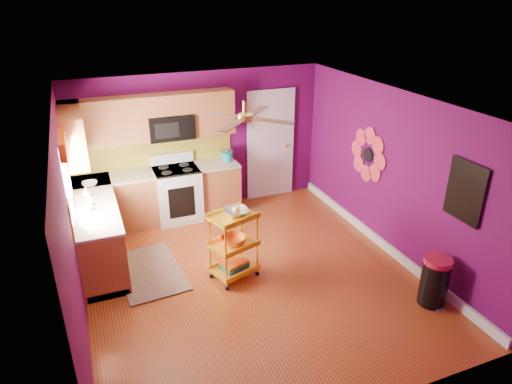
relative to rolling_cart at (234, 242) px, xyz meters
name	(u,v)px	position (x,y,z in m)	size (l,w,h in m)	color
ground	(252,276)	(0.22, -0.08, -0.57)	(5.00, 5.00, 0.00)	maroon
room_envelope	(253,170)	(0.25, -0.08, 1.07)	(4.54, 5.04, 2.52)	#55094B
lower_cabinets	(135,212)	(-1.12, 1.73, -0.13)	(2.81, 2.31, 0.94)	brown
electric_range	(177,193)	(-0.33, 2.09, -0.08)	(0.76, 0.66, 1.13)	white
upper_cabinetry	(128,124)	(-1.02, 2.09, 1.23)	(2.80, 2.30, 1.26)	brown
left_window	(64,159)	(-1.99, 0.97, 1.17)	(0.08, 1.35, 1.08)	white
panel_door	(270,146)	(1.58, 2.38, 0.46)	(0.95, 0.11, 2.15)	white
right_wall_art	(407,169)	(2.45, -0.42, 0.88)	(0.04, 2.74, 1.04)	black
ceiling_fan	(245,117)	(0.22, 0.12, 1.73)	(1.01, 1.01, 0.26)	#BF8C3F
shag_rug	(150,271)	(-1.12, 0.56, -0.55)	(0.85, 1.39, 0.02)	black
rolling_cart	(234,242)	(0.00, 0.00, 0.00)	(0.72, 0.61, 1.10)	yellow
trash_can	(434,281)	(2.20, -1.52, -0.23)	(0.45, 0.45, 0.68)	black
teal_kettle	(227,157)	(0.62, 2.13, 0.46)	(0.18, 0.18, 0.21)	teal
toaster	(226,155)	(0.62, 2.22, 0.46)	(0.22, 0.15, 0.18)	beige
soap_bottle_a	(89,199)	(-1.78, 1.15, 0.46)	(0.08, 0.08, 0.18)	#EA3F72
soap_bottle_b	(86,193)	(-1.80, 1.42, 0.46)	(0.13, 0.13, 0.17)	white
counter_dish	(90,184)	(-1.74, 1.88, 0.40)	(0.23, 0.23, 0.06)	white
counter_cup	(89,207)	(-1.79, 0.98, 0.42)	(0.11, 0.11, 0.09)	white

